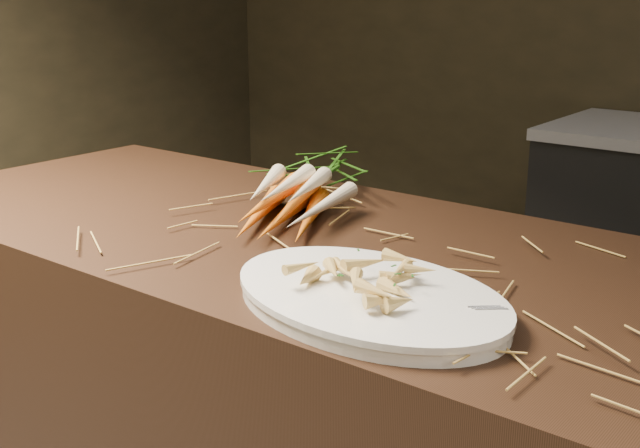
{
  "coord_description": "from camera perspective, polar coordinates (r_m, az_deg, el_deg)",
  "views": [
    {
      "loc": [
        0.51,
        -0.72,
        1.31
      ],
      "look_at": [
        -0.22,
        0.21,
        0.96
      ],
      "focal_mm": 45.0,
      "sensor_mm": 36.0,
      "label": 1
    }
  ],
  "objects": [
    {
      "name": "serving_platter",
      "position": [
        1.07,
        3.47,
        -5.41
      ],
      "size": [
        0.45,
        0.34,
        0.02
      ],
      "primitive_type": null,
      "rotation": [
        0.0,
        0.0,
        -0.16
      ],
      "color": "white",
      "rests_on": "main_counter"
    },
    {
      "name": "serving_fork",
      "position": [
        0.97,
        9.1,
        -7.32
      ],
      "size": [
        0.13,
        0.11,
        0.0
      ],
      "primitive_type": "cube",
      "rotation": [
        0.0,
        0.0,
        -0.86
      ],
      "color": "silver",
      "rests_on": "serving_platter"
    },
    {
      "name": "roasted_veg_heap",
      "position": [
        1.06,
        3.5,
        -3.7
      ],
      "size": [
        0.22,
        0.18,
        0.05
      ],
      "primitive_type": null,
      "rotation": [
        0.0,
        0.0,
        -0.16
      ],
      "color": "gold",
      "rests_on": "serving_platter"
    },
    {
      "name": "straw_bedding",
      "position": [
        1.21,
        10.77,
        -3.15
      ],
      "size": [
        1.4,
        0.6,
        0.02
      ],
      "primitive_type": null,
      "color": "olive",
      "rests_on": "main_counter"
    },
    {
      "name": "root_veg_bunch",
      "position": [
        1.55,
        -1.02,
        3.02
      ],
      "size": [
        0.37,
        0.54,
        0.1
      ],
      "rotation": [
        0.0,
        0.0,
        0.42
      ],
      "color": "#C14714",
      "rests_on": "main_counter"
    }
  ]
}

